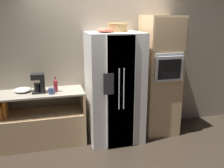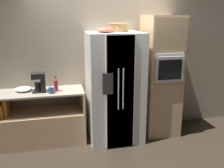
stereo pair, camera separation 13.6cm
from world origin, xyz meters
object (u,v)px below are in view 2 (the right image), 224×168
at_px(bottle_tall, 56,85).
at_px(coffee_maker, 40,82).
at_px(wicker_basket, 118,27).
at_px(fruit_bowl, 105,30).
at_px(mixing_bowl, 23,89).
at_px(wall_oven, 161,76).
at_px(mug, 51,90).
at_px(refrigerator, 115,88).

bearing_deg(bottle_tall, coffee_maker, 175.77).
distance_m(wicker_basket, fruit_bowl, 0.31).
xyz_separation_m(wicker_basket, fruit_bowl, (-0.26, -0.16, -0.03)).
distance_m(fruit_bowl, mixing_bowl, 1.65).
xyz_separation_m(wall_oven, mixing_bowl, (-2.36, 0.14, -0.12)).
bearing_deg(mug, bottle_tall, 53.71).
bearing_deg(mug, fruit_bowl, -1.72).
height_order(wall_oven, coffee_maker, wall_oven).
bearing_deg(mixing_bowl, wicker_basket, -3.51).
bearing_deg(refrigerator, mixing_bowl, 172.29).
bearing_deg(refrigerator, coffee_maker, 175.62).
xyz_separation_m(refrigerator, mug, (-1.05, -0.03, 0.03)).
bearing_deg(wicker_basket, mug, -173.20).
bearing_deg(refrigerator, mug, -178.37).
xyz_separation_m(bottle_tall, coffee_maker, (-0.25, 0.02, 0.06)).
relative_size(refrigerator, coffee_maker, 5.87).
bearing_deg(fruit_bowl, wall_oven, 6.72).
bearing_deg(bottle_tall, refrigerator, -4.42).
bearing_deg(mixing_bowl, refrigerator, -7.71).
bearing_deg(refrigerator, fruit_bowl, -162.13).
bearing_deg(wicker_basket, wall_oven, -2.97).
xyz_separation_m(mixing_bowl, coffee_maker, (0.28, -0.11, 0.14)).
height_order(refrigerator, mug, refrigerator).
relative_size(refrigerator, wall_oven, 0.88).
bearing_deg(bottle_tall, mug, -126.29).
bearing_deg(mug, wicker_basket, 6.80).
xyz_separation_m(fruit_bowl, bottle_tall, (-0.80, 0.13, -0.88)).
xyz_separation_m(refrigerator, mixing_bowl, (-1.50, 0.20, 0.02)).
bearing_deg(coffee_maker, fruit_bowl, -8.13).
distance_m(wall_oven, mug, 1.92).
bearing_deg(mixing_bowl, wall_oven, -3.33).
bearing_deg(mixing_bowl, coffee_maker, -21.45).
xyz_separation_m(mug, mixing_bowl, (-0.45, 0.23, -0.01)).
bearing_deg(refrigerator, wall_oven, 4.37).
bearing_deg(fruit_bowl, mixing_bowl, 168.95).
relative_size(wicker_basket, bottle_tall, 1.29).
distance_m(refrigerator, fruit_bowl, 0.99).
bearing_deg(coffee_maker, bottle_tall, -4.23).
xyz_separation_m(fruit_bowl, mixing_bowl, (-1.33, 0.26, -0.95)).
bearing_deg(bottle_tall, mixing_bowl, 166.38).
relative_size(wicker_basket, fruit_bowl, 1.23).
relative_size(bottle_tall, coffee_maker, 0.80).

